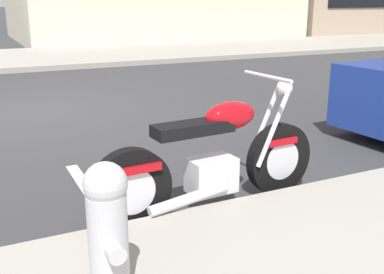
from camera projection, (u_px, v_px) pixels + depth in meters
ground_plane at (34, 112)px, 7.56m from camera, size 260.00×260.00×0.00m
sidewalk_far_curb at (321, 44)px, 18.63m from camera, size 120.00×5.00×0.14m
parking_stall_stripe at (97, 204)px, 4.15m from camera, size 0.12×2.20×0.01m
parked_motorcycle at (214, 161)px, 3.93m from camera, size 2.15×0.62×1.13m
fire_hydrant at (108, 228)px, 2.52m from camera, size 0.24×0.36×0.80m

